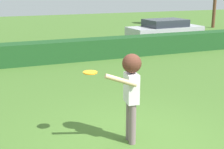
% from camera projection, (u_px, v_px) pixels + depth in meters
% --- Properties ---
extents(ground_plane, '(60.00, 60.00, 0.00)m').
position_uv_depth(ground_plane, '(133.00, 142.00, 6.60)').
color(ground_plane, '#456D2A').
extents(person, '(0.80, 0.56, 1.81)m').
position_uv_depth(person, '(131.00, 86.00, 6.30)').
color(person, slate).
rests_on(person, ground).
extents(frisbee, '(0.28, 0.28, 0.03)m').
position_uv_depth(frisbee, '(90.00, 72.00, 6.28)').
color(frisbee, orange).
extents(hedge_row, '(26.38, 0.90, 0.85)m').
position_uv_depth(hedge_row, '(52.00, 52.00, 13.38)').
color(hedge_row, '#1C491F').
rests_on(hedge_row, ground).
extents(parked_car_silver, '(4.29, 2.01, 1.25)m').
position_uv_depth(parked_car_silver, '(165.00, 29.00, 18.25)').
color(parked_car_silver, '#B7B7BC').
rests_on(parked_car_silver, ground).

